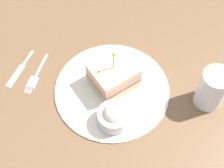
% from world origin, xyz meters
% --- Properties ---
extents(ground_plane, '(1.05, 1.05, 0.02)m').
position_xyz_m(ground_plane, '(0.00, 0.00, -0.01)').
color(ground_plane, brown).
extents(plate, '(0.28, 0.28, 0.01)m').
position_xyz_m(plate, '(0.00, 0.00, 0.00)').
color(plate, silver).
rests_on(plate, ground_plane).
extents(sandwich_half_center, '(0.13, 0.13, 0.11)m').
position_xyz_m(sandwich_half_center, '(0.00, -0.02, 0.04)').
color(sandwich_half_center, beige).
rests_on(sandwich_half_center, plate).
extents(coleslaw_bowl, '(0.07, 0.07, 0.05)m').
position_xyz_m(coleslaw_bowl, '(-0.02, 0.08, 0.03)').
color(coleslaw_bowl, white).
rests_on(coleslaw_bowl, plate).
extents(drink_glass, '(0.07, 0.07, 0.10)m').
position_xyz_m(drink_glass, '(-0.23, -0.01, 0.05)').
color(drink_glass, '#B74C33').
rests_on(drink_glass, ground_plane).
extents(fork, '(0.03, 0.13, 0.00)m').
position_xyz_m(fork, '(0.20, -0.00, 0.00)').
color(fork, silver).
rests_on(fork, ground_plane).
extents(knife, '(0.04, 0.12, 0.00)m').
position_xyz_m(knife, '(0.24, -0.02, 0.00)').
color(knife, silver).
rests_on(knife, ground_plane).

